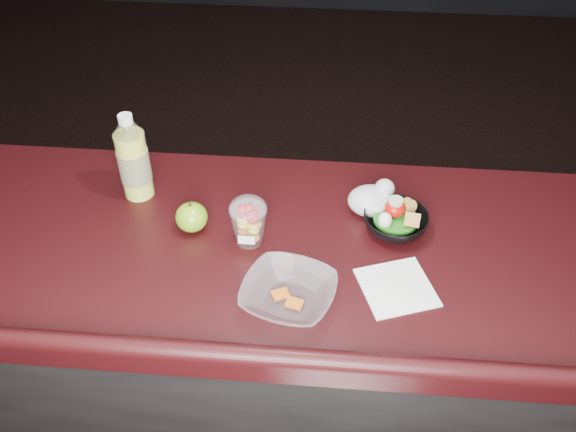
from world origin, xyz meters
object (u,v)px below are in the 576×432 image
at_px(lemonade_bottle, 134,162).
at_px(fruit_cup, 249,221).
at_px(snack_bowl, 395,221).
at_px(green_apple, 192,217).
at_px(takeout_bowl, 289,294).

bearing_deg(lemonade_bottle, fruit_cup, -26.30).
xyz_separation_m(lemonade_bottle, snack_bowl, (0.69, -0.09, -0.07)).
distance_m(green_apple, snack_bowl, 0.52).
bearing_deg(takeout_bowl, fruit_cup, 120.96).
bearing_deg(snack_bowl, takeout_bowl, -133.31).
distance_m(fruit_cup, takeout_bowl, 0.23).
bearing_deg(fruit_cup, takeout_bowl, -59.04).
bearing_deg(takeout_bowl, snack_bowl, 46.69).
relative_size(lemonade_bottle, fruit_cup, 1.89).
bearing_deg(green_apple, takeout_bowl, -40.20).
bearing_deg(fruit_cup, lemonade_bottle, 153.70).
bearing_deg(takeout_bowl, green_apple, 139.80).
distance_m(fruit_cup, green_apple, 0.16).
height_order(fruit_cup, snack_bowl, fruit_cup).
distance_m(green_apple, takeout_bowl, 0.35).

